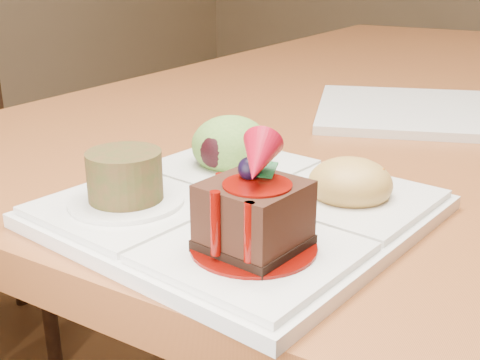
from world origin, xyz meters
The scene contains 3 objects.
dining_table centered at (0.00, 0.00, 0.68)m, with size 1.00×1.80×0.75m.
sampler_plate centered at (0.02, -0.75, 0.77)m, with size 0.32×0.32×0.11m.
second_plate centered at (0.04, -0.30, 0.76)m, with size 0.27×0.27×0.01m, color silver.
Camera 1 is at (0.27, -1.16, 0.96)m, focal length 45.00 mm.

